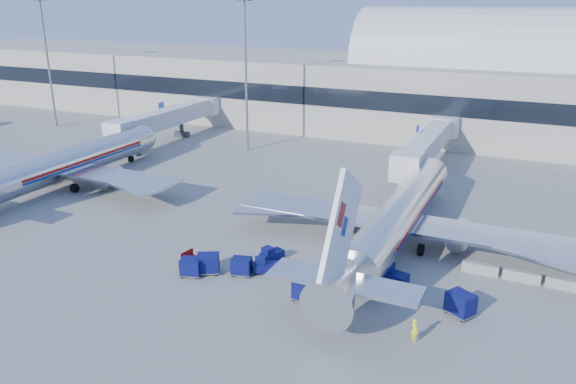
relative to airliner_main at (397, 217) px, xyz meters
The scene contains 21 objects.
ground 11.35m from the airliner_main, 155.75° to the right, with size 260.00×260.00×0.00m, color gray.
terminal 56.80m from the airliner_main, 114.64° to the left, with size 170.00×28.15×21.00m.
airliner_main is the anchor object (origin of this frame).
airliner_mid 42.00m from the airliner_main, behind, with size 32.00×37.26×12.07m.
jetbridge_near 26.43m from the airliner_main, 95.22° to the left, with size 4.40×27.50×6.25m.
jetbridge_mid 51.62m from the airliner_main, 149.36° to the left, with size 4.40×27.50×6.25m.
mast_far_west 75.44m from the airliner_main, 159.99° to the left, with size 2.00×1.20×22.60m.
mast_west 41.12m from the airliner_main, 139.64° to the left, with size 2.00×1.20×22.60m.
barrier_near 8.74m from the airliner_main, 17.39° to the right, with size 3.00×0.55×0.90m, color #9E9E96.
barrier_mid 11.84m from the airliner_main, 12.50° to the right, with size 3.00×0.55×0.90m, color #9E9E96.
barrier_far 15.02m from the airliner_main, ahead, with size 3.00×0.55×0.90m, color #9E9E96.
tug_lead 13.61m from the airliner_main, 131.16° to the right, with size 2.41×2.01×1.41m.
tug_right 7.80m from the airliner_main, 78.18° to the right, with size 2.74×1.83×1.64m.
tug_left 12.38m from the airliner_main, 140.09° to the right, with size 1.80×2.41×1.41m.
cart_train_a 15.50m from the airliner_main, 132.65° to the right, with size 2.00×1.71×1.53m.
cart_train_b 18.06m from the airliner_main, 137.14° to the right, with size 2.40×2.20×1.71m.
cart_train_c 19.52m from the airliner_main, 137.01° to the right, with size 2.09×1.80×1.57m.
cart_solo_near 13.67m from the airliner_main, 106.60° to the right, with size 1.88×1.50×1.57m.
cart_solo_far 12.71m from the airliner_main, 53.46° to the right, with size 2.51×2.35×1.77m.
cart_open_red 18.95m from the airliner_main, 141.99° to the right, with size 2.44×1.89×0.60m.
ramp_worker 15.89m from the airliner_main, 70.94° to the right, with size 0.63×0.41×1.73m, color #CFE618.
Camera 1 is at (21.22, -44.08, 22.32)m, focal length 35.00 mm.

